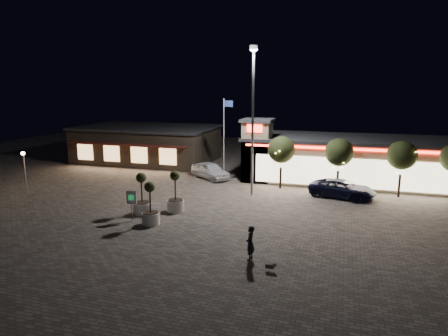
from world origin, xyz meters
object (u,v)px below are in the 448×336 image
(pedestrian, at_px, (250,243))
(pickup_truck, at_px, (342,189))
(valet_sign, at_px, (131,200))
(white_sedan, at_px, (210,170))
(planter_left, at_px, (142,201))
(planter_mid, at_px, (151,211))

(pedestrian, bearing_deg, pickup_truck, 164.70)
(pickup_truck, height_order, valet_sign, valet_sign)
(white_sedan, xyz_separation_m, valet_sign, (-1.07, -13.76, 0.67))
(pickup_truck, distance_m, pedestrian, 14.87)
(pickup_truck, bearing_deg, valet_sign, 141.43)
(pedestrian, relative_size, planter_left, 0.61)
(pickup_truck, bearing_deg, pedestrian, 176.75)
(white_sedan, height_order, valet_sign, valet_sign)
(pickup_truck, bearing_deg, planter_left, 136.90)
(pickup_truck, relative_size, valet_sign, 2.53)
(valet_sign, bearing_deg, white_sedan, 85.56)
(pickup_truck, xyz_separation_m, white_sedan, (-12.81, 3.43, 0.07))
(pickup_truck, bearing_deg, white_sedan, 89.77)
(pickup_truck, xyz_separation_m, valet_sign, (-13.88, -10.33, 0.74))
(planter_left, distance_m, valet_sign, 1.67)
(planter_mid, bearing_deg, pedestrian, -24.55)
(white_sedan, bearing_deg, pickup_truck, -69.37)
(pickup_truck, xyz_separation_m, pedestrian, (-4.60, -14.14, 0.20))
(white_sedan, height_order, planter_left, planter_left)
(planter_mid, bearing_deg, white_sedan, 92.10)
(planter_mid, relative_size, valet_sign, 1.38)
(pickup_truck, bearing_deg, planter_mid, 145.62)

